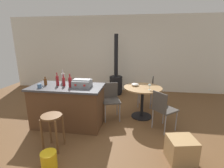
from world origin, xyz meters
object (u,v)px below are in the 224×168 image
at_px(folding_chair_near, 111,98).
at_px(bottle_2, 57,80).
at_px(dining_table, 142,94).
at_px(bottle_4, 70,82).
at_px(serving_bowl, 135,84).
at_px(bottle_3, 64,82).
at_px(cup_1, 40,86).
at_px(plastic_bucket, 49,160).
at_px(wine_glass, 150,85).
at_px(wood_stove, 116,81).
at_px(bottle_1, 45,82).
at_px(kitchen_island, 68,106).
at_px(toolbox, 82,83).
at_px(folding_chair_far, 163,108).
at_px(folding_chair_left, 148,89).
at_px(cup_0, 79,82).
at_px(cardboard_box, 181,149).
at_px(wooden_stool, 52,124).

bearing_deg(folding_chair_near, bottle_2, -157.21).
height_order(dining_table, bottle_4, bottle_4).
relative_size(folding_chair_near, serving_bowl, 4.75).
bearing_deg(bottle_3, cup_1, -153.58).
distance_m(bottle_3, plastic_bucket, 1.58).
height_order(dining_table, wine_glass, wine_glass).
distance_m(bottle_3, cup_1, 0.48).
distance_m(wood_stove, bottle_1, 2.65).
distance_m(kitchen_island, wine_glass, 1.87).
height_order(kitchen_island, toolbox, toolbox).
height_order(folding_chair_far, toolbox, toolbox).
height_order(folding_chair_left, wood_stove, wood_stove).
height_order(cup_0, cardboard_box, cup_0).
xyz_separation_m(dining_table, wood_stove, (-0.86, 1.65, -0.09)).
height_order(bottle_2, bottle_3, bottle_2).
distance_m(toolbox, cup_1, 0.86).
bearing_deg(folding_chair_far, bottle_1, -178.76).
xyz_separation_m(bottle_4, cup_1, (-0.60, -0.14, -0.07)).
bearing_deg(bottle_4, kitchen_island, 149.13).
relative_size(dining_table, bottle_4, 3.24).
xyz_separation_m(folding_chair_left, bottle_4, (-1.69, -1.41, 0.50)).
bearing_deg(serving_bowl, bottle_4, -148.92).
bearing_deg(folding_chair_left, bottle_1, -149.66).
distance_m(toolbox, cardboard_box, 2.17).
bearing_deg(bottle_3, dining_table, 20.84).
relative_size(toolbox, bottle_3, 1.48).
bearing_deg(dining_table, toolbox, -153.15).
relative_size(bottle_1, plastic_bucket, 0.71).
relative_size(dining_table, folding_chair_near, 1.06).
height_order(folding_chair_far, cup_1, cup_1).
distance_m(bottle_2, serving_bowl, 1.81).
bearing_deg(bottle_1, wine_glass, 10.90).
bearing_deg(serving_bowl, bottle_2, -156.80).
height_order(folding_chair_near, toolbox, toolbox).
distance_m(cup_0, cardboard_box, 2.40).
distance_m(wooden_stool, folding_chair_far, 2.15).
relative_size(folding_chair_near, wood_stove, 0.42).
xyz_separation_m(dining_table, cup_1, (-2.12, -0.86, 0.36)).
bearing_deg(toolbox, folding_chair_far, 2.28).
height_order(bottle_3, serving_bowl, bottle_3).
bearing_deg(serving_bowl, cup_0, -158.87).
height_order(kitchen_island, cup_0, cup_0).
bearing_deg(wine_glass, bottle_2, -168.03).
bearing_deg(cup_0, cup_1, -146.02).
height_order(folding_chair_far, wood_stove, wood_stove).
xyz_separation_m(bottle_1, bottle_4, (0.60, -0.08, 0.04)).
height_order(dining_table, folding_chair_left, folding_chair_left).
distance_m(folding_chair_left, plastic_bucket, 3.09).
xyz_separation_m(wooden_stool, folding_chair_far, (1.95, 0.91, 0.03)).
bearing_deg(toolbox, bottle_2, 177.29).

